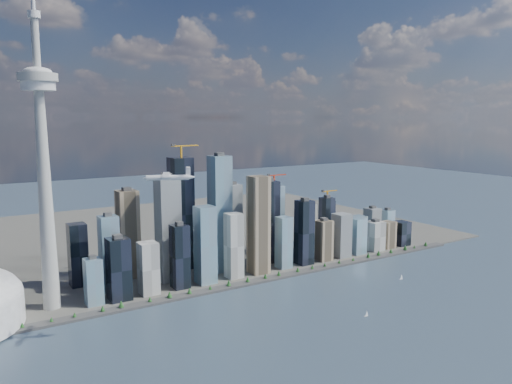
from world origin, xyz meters
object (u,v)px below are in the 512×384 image
needle_tower (43,159)px  sailboat_west (367,314)px  sailboat_east (401,277)px  airplane (169,177)px

needle_tower → sailboat_west: (397.23, -280.49, -232.77)m
needle_tower → sailboat_east: 649.01m
airplane → sailboat_west: (278.89, -80.57, -218.32)m
sailboat_west → needle_tower: bearing=151.9°
airplane → sailboat_west: 363.22m
airplane → sailboat_east: 507.25m
needle_tower → sailboat_west: 539.12m
needle_tower → sailboat_east: needle_tower is taller
needle_tower → sailboat_east: bearing=-18.0°
sailboat_west → sailboat_east: bearing=34.5°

